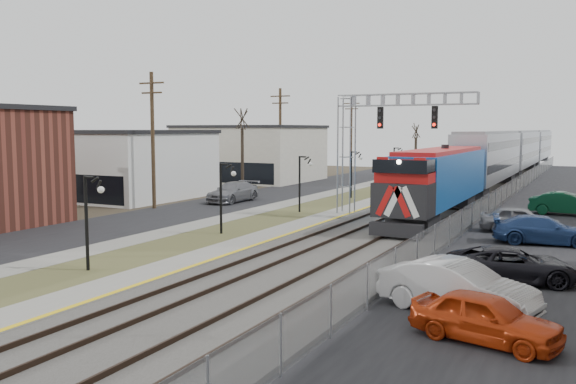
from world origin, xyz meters
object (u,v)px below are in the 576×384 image
Objects in this scene: car_lot_b at (457,288)px; signal_gantry at (371,133)px; car_lot_a at (485,319)px; train at (511,155)px.

signal_gantry is at bearing 41.32° from car_lot_b.
car_lot_a is at bearing -62.99° from signal_gantry.
train is 20.93× the size of car_lot_a.
car_lot_b is at bearing 40.38° from car_lot_a.
car_lot_b is (9.61, -18.89, -4.76)m from signal_gantry.
car_lot_b reaches higher than car_lot_a.
signal_gantry is 24.43m from car_lot_a.
signal_gantry reaches higher than car_lot_b.
train is 58.09m from car_lot_a.
train is at bearing 19.61° from car_lot_a.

